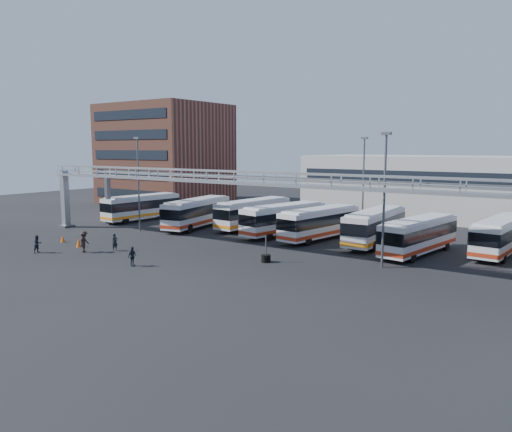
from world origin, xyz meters
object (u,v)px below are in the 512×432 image
Objects in this scene: light_pole_back at (363,179)px; bus_4 at (284,218)px; pedestrian_b at (38,244)px; bus_0 at (142,206)px; pedestrian_d at (132,256)px; bus_6 at (375,225)px; pedestrian_c at (84,242)px; bus_8 at (501,235)px; bus_7 at (419,234)px; pedestrian_a at (115,242)px; cone_right at (79,243)px; light_pole_mid at (384,193)px; light_pole_left at (138,179)px; bus_5 at (320,222)px; cone_left at (63,239)px; bus_3 at (254,212)px; tire_stack at (266,258)px; bus_2 at (197,212)px.

light_pole_back is 0.93× the size of bus_4.
bus_0 is at bearing 18.52° from pedestrian_b.
pedestrian_b is 10.63m from pedestrian_d.
bus_6 is 5.77× the size of pedestrian_c.
bus_6 is 1.04× the size of bus_8.
light_pole_back reaches higher than pedestrian_c.
pedestrian_a is (-22.50, -13.86, -0.95)m from bus_7.
bus_4 is 20.27m from cone_right.
light_pole_mid is at bearing -61.93° from light_pole_back.
light_pole_back is 26.88m from pedestrian_a.
bus_0 is 30.02m from bus_6.
light_pole_mid is 25.67m from pedestrian_c.
light_pole_back is 0.97× the size of bus_7.
light_pole_left is 6.57× the size of pedestrian_b.
light_pole_back is 8.50m from bus_5.
cone_left is (-35.75, -17.89, -1.40)m from bus_8.
pedestrian_d is 2.22× the size of cone_left.
cone_left is at bearing -133.68° from bus_5.
bus_3 is 19.74m from pedestrian_c.
pedestrian_a is at bearing -140.21° from bus_6.
light_pole_mid is 17.00m from light_pole_back.
bus_4 is 19.89m from pedestrian_c.
bus_4 is (-5.62, -7.24, -3.94)m from light_pole_back.
bus_4 is 15.95× the size of cone_left.
bus_5 is 6.79× the size of pedestrian_a.
pedestrian_c is 0.87× the size of tire_stack.
light_pole_back reaches higher than cone_right.
pedestrian_c is (-4.53, -19.19, -0.87)m from bus_3.
bus_4 is at bearing 45.07° from cone_left.
light_pole_left is at bearing -144.11° from bus_4.
bus_7 is (0.85, 6.23, -3.99)m from light_pole_mid.
pedestrian_a is (2.56, -13.82, -1.05)m from bus_2.
light_pole_mid reaches higher than cone_right.
bus_5 is (14.86, 1.41, -0.09)m from bus_2.
bus_7 is (8.85, -8.77, -3.99)m from light_pole_back.
pedestrian_b is 0.72× the size of tire_stack.
pedestrian_d is (5.72, -3.03, -0.03)m from pedestrian_a.
bus_5 is at bearing 6.21° from bus_0.
bus_8 is at bearing 14.73° from light_pole_left.
bus_2 is 7.23× the size of pedestrian_b.
bus_5 is 5.67× the size of pedestrian_c.
cone_right is (3.36, -0.60, 0.05)m from cone_left.
light_pole_back is 4.71× the size of tire_stack.
bus_2 is 1.03× the size of bus_3.
bus_5 is (24.56, 0.92, -0.01)m from bus_0.
bus_5 reaches higher than pedestrian_a.
light_pole_mid and light_pole_back have the same top height.
bus_3 reaches higher than bus_5.
bus_8 is 6.68× the size of pedestrian_a.
light_pole_left and light_pole_mid have the same top height.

